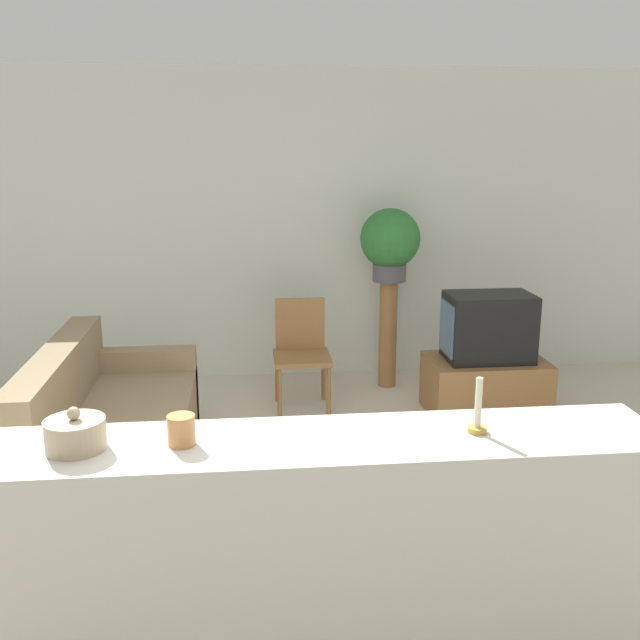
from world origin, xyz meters
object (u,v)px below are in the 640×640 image
Objects in this scene: potted_plant at (390,241)px; television at (488,327)px; wooden_chair at (301,348)px; couch at (111,436)px; decorative_bowl at (75,434)px.

television is at bearing -48.97° from potted_plant.
potted_plant is at bearing 27.71° from wooden_chair.
couch reaches higher than wooden_chair.
television is (2.69, 0.90, 0.39)m from couch.
potted_plant reaches higher than television.
television is 0.77× the size of wooden_chair.
television is 1.11m from potted_plant.
couch is 2.66× the size of television.
couch is at bearing -136.60° from wooden_chair.
wooden_chair is at bearing 72.42° from decorative_bowl.
couch is 1.77m from wooden_chair.
decorative_bowl is (-1.00, -3.15, 0.65)m from wooden_chair.
decorative_bowl is (0.28, -1.94, 0.82)m from couch.
decorative_bowl reaches higher than television.
potted_plant is 3.04× the size of decorative_bowl.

